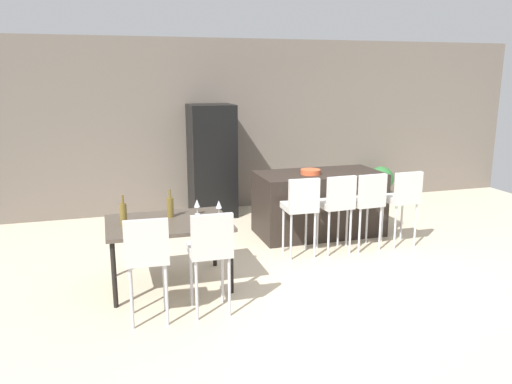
# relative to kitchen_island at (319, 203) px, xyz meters

# --- Properties ---
(ground_plane) EXTENTS (10.00, 10.00, 0.00)m
(ground_plane) POSITION_rel_kitchen_island_xyz_m (-0.28, -1.01, -0.46)
(ground_plane) COLOR beige
(back_wall) EXTENTS (10.00, 0.12, 2.90)m
(back_wall) POSITION_rel_kitchen_island_xyz_m (-0.28, 1.91, 0.99)
(back_wall) COLOR #665B51
(back_wall) RESTS_ON ground_plane
(kitchen_island) EXTENTS (1.81, 0.90, 0.92)m
(kitchen_island) POSITION_rel_kitchen_island_xyz_m (0.00, 0.00, 0.00)
(kitchen_island) COLOR black
(kitchen_island) RESTS_ON ground_plane
(bar_chair_left) EXTENTS (0.41, 0.41, 1.05)m
(bar_chair_left) POSITION_rel_kitchen_island_xyz_m (-0.62, -0.83, 0.24)
(bar_chair_left) COLOR beige
(bar_chair_left) RESTS_ON ground_plane
(bar_chair_middle) EXTENTS (0.42, 0.42, 1.05)m
(bar_chair_middle) POSITION_rel_kitchen_island_xyz_m (-0.12, -0.83, 0.24)
(bar_chair_middle) COLOR beige
(bar_chair_middle) RESTS_ON ground_plane
(bar_chair_right) EXTENTS (0.43, 0.43, 1.05)m
(bar_chair_right) POSITION_rel_kitchen_island_xyz_m (0.33, -0.83, 0.24)
(bar_chair_right) COLOR beige
(bar_chair_right) RESTS_ON ground_plane
(bar_chair_far) EXTENTS (0.41, 0.41, 1.05)m
(bar_chair_far) POSITION_rel_kitchen_island_xyz_m (0.87, -0.83, 0.24)
(bar_chair_far) COLOR beige
(bar_chair_far) RESTS_ON ground_plane
(dining_table) EXTENTS (1.33, 0.96, 0.74)m
(dining_table) POSITION_rel_kitchen_island_xyz_m (-2.36, -1.25, 0.22)
(dining_table) COLOR #4C4238
(dining_table) RESTS_ON ground_plane
(dining_chair_near) EXTENTS (0.42, 0.42, 1.05)m
(dining_chair_near) POSITION_rel_kitchen_island_xyz_m (-2.66, -2.09, 0.24)
(dining_chair_near) COLOR beige
(dining_chair_near) RESTS_ON ground_plane
(dining_chair_far) EXTENTS (0.41, 0.41, 1.05)m
(dining_chair_far) POSITION_rel_kitchen_island_xyz_m (-2.06, -2.09, 0.24)
(dining_chair_far) COLOR beige
(dining_chair_far) RESTS_ON ground_plane
(wine_bottle_inner) EXTENTS (0.08, 0.08, 0.32)m
(wine_bottle_inner) POSITION_rel_kitchen_island_xyz_m (-2.31, -1.09, 0.40)
(wine_bottle_inner) COLOR brown
(wine_bottle_inner) RESTS_ON dining_table
(wine_bottle_left) EXTENTS (0.07, 0.07, 0.34)m
(wine_bottle_left) POSITION_rel_kitchen_island_xyz_m (-2.83, -1.28, 0.41)
(wine_bottle_left) COLOR brown
(wine_bottle_left) RESTS_ON dining_table
(wine_glass_middle) EXTENTS (0.07, 0.07, 0.17)m
(wine_glass_middle) POSITION_rel_kitchen_island_xyz_m (-1.99, -1.05, 0.40)
(wine_glass_middle) COLOR silver
(wine_glass_middle) RESTS_ON dining_table
(wine_glass_right) EXTENTS (0.07, 0.07, 0.17)m
(wine_glass_right) POSITION_rel_kitchen_island_xyz_m (-1.76, -1.17, 0.40)
(wine_glass_right) COLOR silver
(wine_glass_right) RESTS_ON dining_table
(refrigerator) EXTENTS (0.72, 0.68, 1.84)m
(refrigerator) POSITION_rel_kitchen_island_xyz_m (-1.29, 1.47, 0.46)
(refrigerator) COLOR black
(refrigerator) RESTS_ON ground_plane
(fruit_bowl) EXTENTS (0.29, 0.29, 0.07)m
(fruit_bowl) POSITION_rel_kitchen_island_xyz_m (-0.17, -0.07, 0.50)
(fruit_bowl) COLOR #C6512D
(fruit_bowl) RESTS_ON kitchen_island
(potted_plant) EXTENTS (0.46, 0.46, 0.66)m
(potted_plant) POSITION_rel_kitchen_island_xyz_m (1.89, 1.46, -0.07)
(potted_plant) COLOR beige
(potted_plant) RESTS_ON ground_plane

